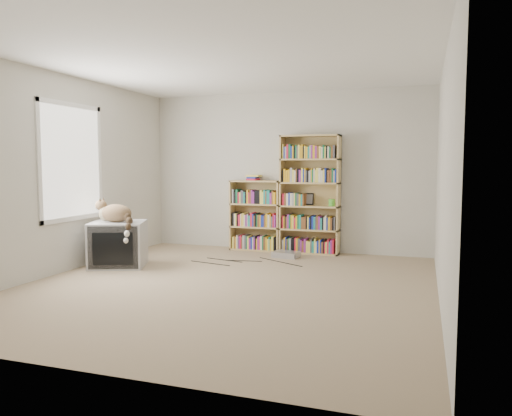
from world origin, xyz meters
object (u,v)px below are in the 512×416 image
(crt_tv, at_px, (118,244))
(dvd_player, at_px, (286,254))
(cat, at_px, (117,216))
(bookcase_tall, at_px, (310,198))
(bookcase_short, at_px, (256,218))

(crt_tv, xyz_separation_m, dvd_player, (1.98, 1.34, -0.26))
(crt_tv, distance_m, cat, 0.40)
(crt_tv, relative_size, dvd_player, 2.38)
(crt_tv, height_order, bookcase_tall, bookcase_tall)
(cat, bearing_deg, bookcase_short, 49.43)
(crt_tv, bearing_deg, dvd_player, 12.62)
(bookcase_short, height_order, dvd_player, bookcase_short)
(crt_tv, height_order, cat, cat)
(bookcase_tall, bearing_deg, crt_tv, -140.81)
(bookcase_short, bearing_deg, bookcase_tall, -0.00)
(crt_tv, distance_m, bookcase_short, 2.27)
(crt_tv, relative_size, bookcase_short, 0.78)
(crt_tv, distance_m, bookcase_tall, 2.93)
(bookcase_short, xyz_separation_m, dvd_player, (0.62, -0.47, -0.47))
(bookcase_short, bearing_deg, dvd_player, -37.14)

